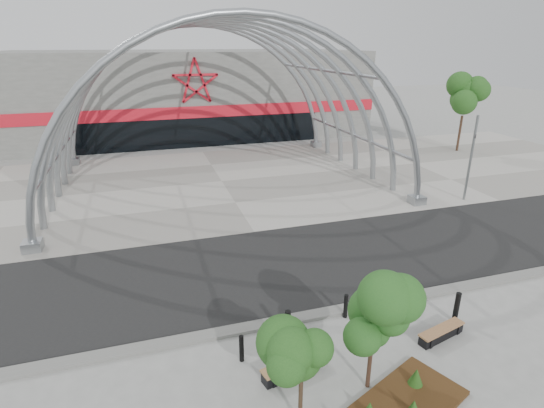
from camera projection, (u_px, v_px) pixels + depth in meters
ground at (306, 313)px, 14.68m from camera, size 140.00×140.00×0.00m
road at (276, 266)px, 17.80m from camera, size 140.00×7.00×0.02m
forecourt at (222, 181)px, 28.50m from camera, size 60.00×17.00×0.04m
kerb at (309, 316)px, 14.44m from camera, size 60.00×0.50×0.12m
arena_building at (187, 92)px, 43.10m from camera, size 34.00×15.24×8.00m
vault_canopy at (222, 181)px, 28.50m from camera, size 20.80×15.80×20.36m
signal_pole at (471, 157)px, 24.26m from camera, size 0.14×0.70×5.01m
street_tree_0 at (302, 345)px, 9.61m from camera, size 1.45×1.45×3.30m
street_tree_1 at (375, 311)px, 10.71m from camera, size 1.43×1.43×3.38m
bench_0 at (293, 367)px, 11.97m from camera, size 1.97×0.89×0.40m
bench_1 at (441, 333)px, 13.40m from camera, size 1.81×0.80×0.37m
bollard_0 at (242, 348)px, 12.35m from camera, size 0.14×0.14×0.88m
bollard_1 at (288, 326)px, 13.13m from camera, size 0.18×0.18×1.11m
bollard_2 at (346, 306)px, 14.33m from camera, size 0.14×0.14×0.88m
bollard_3 at (410, 305)px, 14.36m from camera, size 0.15×0.15×0.94m
bollard_4 at (457, 307)px, 14.08m from camera, size 0.18×0.18×1.09m
bg_tree_1 at (465, 101)px, 35.00m from camera, size 2.70×2.70×5.91m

